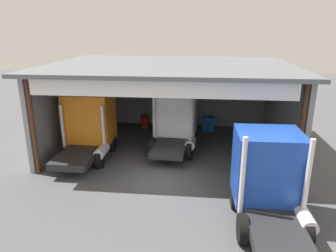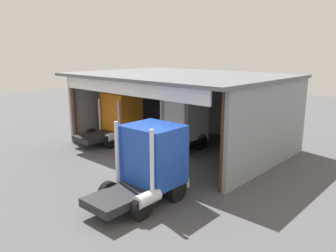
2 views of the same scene
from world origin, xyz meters
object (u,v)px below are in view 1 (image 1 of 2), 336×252
at_px(oil_drum, 144,122).
at_px(truck_blue_right_bay, 268,177).
at_px(tool_cart, 208,124).
at_px(truck_white_left_bay, 175,118).
at_px(truck_orange_center_bay, 89,125).

bearing_deg(oil_drum, truck_blue_right_bay, -58.53).
relative_size(truck_blue_right_bay, oil_drum, 5.18).
bearing_deg(oil_drum, tool_cart, -1.92).
xyz_separation_m(truck_white_left_bay, tool_cart, (2.11, 3.74, -1.43)).
xyz_separation_m(truck_orange_center_bay, truck_blue_right_bay, (9.03, -5.54, -0.06)).
xyz_separation_m(truck_white_left_bay, oil_drum, (-2.66, 3.90, -1.47)).
relative_size(truck_white_left_bay, tool_cart, 4.98).
xyz_separation_m(truck_orange_center_bay, truck_white_left_bay, (4.87, 1.69, 0.06)).
bearing_deg(truck_orange_center_bay, tool_cart, 38.20).
xyz_separation_m(truck_orange_center_bay, tool_cart, (6.98, 5.43, -1.37)).
bearing_deg(truck_blue_right_bay, truck_orange_center_bay, 147.31).
bearing_deg(oil_drum, truck_white_left_bay, -55.75).
distance_m(truck_orange_center_bay, tool_cart, 8.95).
relative_size(truck_orange_center_bay, oil_drum, 5.39).
bearing_deg(tool_cart, oil_drum, 178.08).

